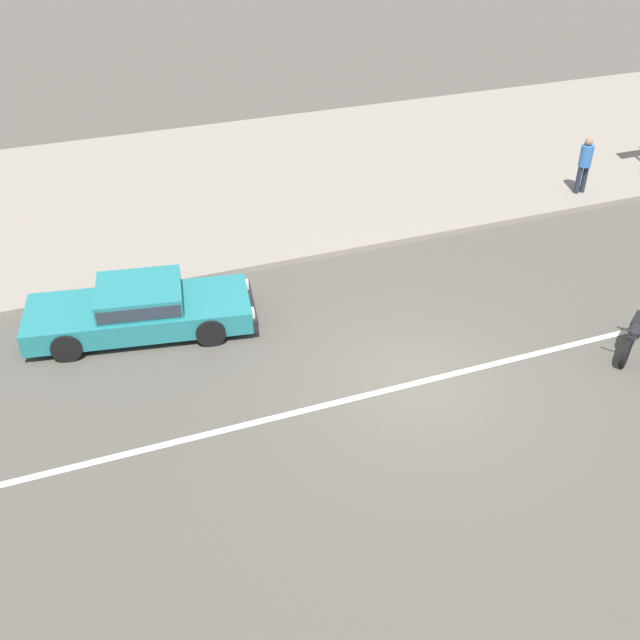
% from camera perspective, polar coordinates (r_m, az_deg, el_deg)
% --- Properties ---
extents(ground_plane, '(160.00, 160.00, 0.00)m').
position_cam_1_polar(ground_plane, '(14.35, 7.54, -4.74)').
color(ground_plane, '#544F47').
extents(lane_centre_stripe, '(50.40, 0.14, 0.01)m').
position_cam_1_polar(lane_centre_stripe, '(14.35, 7.54, -4.73)').
color(lane_centre_stripe, silver).
rests_on(lane_centre_stripe, ground).
extents(kerb_strip, '(68.00, 10.00, 0.15)m').
position_cam_1_polar(kerb_strip, '(22.45, -4.36, 10.67)').
color(kerb_strip, gray).
rests_on(kerb_strip, ground).
extents(sedan_teal_4, '(4.85, 2.40, 1.06)m').
position_cam_1_polar(sedan_teal_4, '(15.79, -13.51, 0.89)').
color(sedan_teal_4, teal).
rests_on(sedan_teal_4, ground).
extents(motorcycle_1, '(1.50, 1.15, 0.80)m').
position_cam_1_polar(motorcycle_1, '(16.08, 22.87, -0.91)').
color(motorcycle_1, black).
rests_on(motorcycle_1, ground).
extents(pedestrian_near_clock, '(0.34, 0.34, 1.59)m').
position_cam_1_polar(pedestrian_near_clock, '(22.21, 19.55, 11.33)').
color(pedestrian_near_clock, '#232838').
rests_on(pedestrian_near_clock, kerb_strip).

